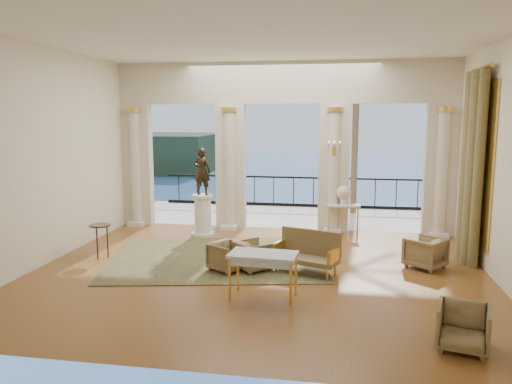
% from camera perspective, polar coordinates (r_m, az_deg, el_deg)
% --- Properties ---
extents(floor, '(9.00, 9.00, 0.00)m').
position_cam_1_polar(floor, '(10.09, 0.24, -9.14)').
color(floor, '#513211').
rests_on(floor, ground).
extents(room_walls, '(9.00, 9.00, 9.00)m').
position_cam_1_polar(room_walls, '(8.50, -1.00, 7.26)').
color(room_walls, white).
rests_on(room_walls, ground).
extents(arcade, '(9.00, 0.56, 4.50)m').
position_cam_1_polar(arcade, '(13.39, 2.95, 6.54)').
color(arcade, beige).
rests_on(arcade, ground).
extents(terrace, '(10.00, 3.60, 0.10)m').
position_cam_1_polar(terrace, '(15.67, 3.73, -2.85)').
color(terrace, '#A49C88').
rests_on(terrace, ground).
extents(balustrade, '(9.00, 0.06, 1.03)m').
position_cam_1_polar(balustrade, '(17.15, 4.30, -0.28)').
color(balustrade, black).
rests_on(balustrade, terrace).
extents(palm_tree, '(2.00, 2.00, 4.50)m').
position_cam_1_polar(palm_tree, '(16.10, 11.45, 12.12)').
color(palm_tree, '#4C3823').
rests_on(palm_tree, terrace).
extents(headland, '(22.00, 18.00, 6.00)m').
position_cam_1_polar(headland, '(85.73, -11.98, 4.51)').
color(headland, black).
rests_on(headland, sea).
extents(sea, '(160.00, 160.00, 0.00)m').
position_cam_1_polar(sea, '(70.08, 8.33, 1.22)').
color(sea, '#295390').
rests_on(sea, ground).
extents(curtain, '(0.33, 1.40, 4.09)m').
position_cam_1_polar(curtain, '(11.35, 23.47, 2.57)').
color(curtain, brown).
rests_on(curtain, ground).
extents(window_frame, '(0.04, 1.60, 3.40)m').
position_cam_1_polar(window_frame, '(11.39, 24.41, 2.94)').
color(window_frame, gold).
rests_on(window_frame, room_walls).
extents(wall_sconce, '(0.30, 0.11, 0.33)m').
position_cam_1_polar(wall_sconce, '(13.01, 8.93, 4.81)').
color(wall_sconce, gold).
rests_on(wall_sconce, arcade).
extents(rug, '(5.14, 4.35, 0.02)m').
position_cam_1_polar(rug, '(11.04, -4.48, -7.53)').
color(rug, '#2C2E19').
rests_on(rug, ground).
extents(armchair_a, '(0.82, 0.84, 0.64)m').
position_cam_1_polar(armchair_a, '(10.11, -3.24, -7.22)').
color(armchair_a, '#493A22').
rests_on(armchair_a, ground).
extents(armchair_b, '(0.78, 0.75, 0.67)m').
position_cam_1_polar(armchair_b, '(7.41, 22.62, -13.86)').
color(armchair_b, '#493A22').
rests_on(armchair_b, ground).
extents(armchair_c, '(0.93, 0.94, 0.70)m').
position_cam_1_polar(armchair_c, '(10.84, 18.77, -6.40)').
color(armchair_c, '#493A22').
rests_on(armchair_c, ground).
extents(armchair_d, '(0.89, 0.89, 0.67)m').
position_cam_1_polar(armchair_d, '(10.14, -0.22, -7.09)').
color(armchair_d, '#493A22').
rests_on(armchair_d, ground).
extents(settee, '(1.38, 0.96, 0.84)m').
position_cam_1_polar(settee, '(10.02, 5.91, -6.82)').
color(settee, '#493A22').
rests_on(settee, ground).
extents(game_table, '(1.19, 0.70, 0.79)m').
position_cam_1_polar(game_table, '(8.55, 0.83, -7.53)').
color(game_table, '#92A5B5').
rests_on(game_table, ground).
extents(pedestal, '(0.59, 0.59, 1.08)m').
position_cam_1_polar(pedestal, '(13.00, -6.10, -2.74)').
color(pedestal, silver).
rests_on(pedestal, ground).
extents(statue, '(0.46, 0.32, 1.20)m').
position_cam_1_polar(statue, '(12.82, -6.19, 2.35)').
color(statue, black).
rests_on(statue, pedestal).
extents(console_table, '(0.87, 0.41, 0.79)m').
position_cam_1_polar(console_table, '(13.25, 9.97, -2.00)').
color(console_table, silver).
rests_on(console_table, ground).
extents(urn, '(0.38, 0.38, 0.50)m').
position_cam_1_polar(urn, '(13.17, 10.02, -0.19)').
color(urn, white).
rests_on(urn, console_table).
extents(side_table, '(0.46, 0.46, 0.74)m').
position_cam_1_polar(side_table, '(11.43, -17.40, -4.10)').
color(side_table, black).
rests_on(side_table, ground).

